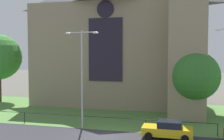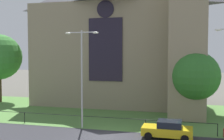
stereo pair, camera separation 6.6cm
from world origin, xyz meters
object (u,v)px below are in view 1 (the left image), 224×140
object	(u,v)px
church_building	(121,32)
tree_right_near	(195,76)
parked_car_yellow	(168,130)
streetlamp_near	(82,67)

from	to	relation	value
church_building	tree_right_near	world-z (taller)	church_building
church_building	parked_car_yellow	bearing A→B (deg)	-64.29
tree_right_near	streetlamp_near	world-z (taller)	streetlamp_near
streetlamp_near	parked_car_yellow	bearing A→B (deg)	-10.20
tree_right_near	streetlamp_near	xyz separation A→B (m)	(-10.76, -5.88, 1.12)
tree_right_near	church_building	bearing A→B (deg)	140.26
tree_right_near	parked_car_yellow	world-z (taller)	tree_right_near
church_building	streetlamp_near	bearing A→B (deg)	-92.70
tree_right_near	parked_car_yellow	size ratio (longest dim) A/B	1.75
church_building	parked_car_yellow	distance (m)	19.91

